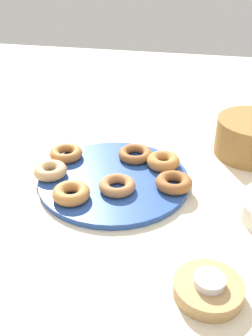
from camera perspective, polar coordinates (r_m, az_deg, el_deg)
The scene contains 11 objects.
ground_plane at distance 0.98m, azimuth -1.72°, elevation -2.05°, with size 2.40×2.40×0.00m, color beige.
donut_plate at distance 0.97m, azimuth -1.73°, elevation -1.69°, with size 0.37×0.37×0.01m, color #284C9E.
donut_0 at distance 0.92m, azimuth -1.27°, elevation -2.53°, with size 0.08×0.08×0.02m, color #B27547.
donut_1 at distance 1.01m, azimuth 5.37°, elevation 0.97°, with size 0.08×0.08×0.03m, color #BC7A3D.
donut_2 at distance 1.06m, azimuth -8.57°, elevation 2.09°, with size 0.09×0.09×0.03m, color #AD6B33.
donut_3 at distance 0.90m, azimuth -7.86°, elevation -3.59°, with size 0.09×0.09×0.03m, color #BC7A3D.
donut_4 at distance 0.99m, azimuth -10.80°, elevation -0.37°, with size 0.08×0.08×0.03m, color tan.
donut_5 at distance 0.93m, azimuth 6.88°, elevation -2.08°, with size 0.09×0.09×0.03m, color #995B2D.
donut_6 at distance 1.05m, azimuth 1.33°, elevation 2.02°, with size 0.09×0.09×0.02m, color #995B2D.
candle_holder at distance 0.72m, azimuth 11.70°, elevation -16.67°, with size 0.12×0.12×0.03m, color tan.
tealight at distance 0.70m, azimuth 11.89°, elevation -15.54°, with size 0.05×0.05×0.01m, color silver.
Camera 1 is at (0.79, 0.19, 0.54)m, focal length 42.50 mm.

